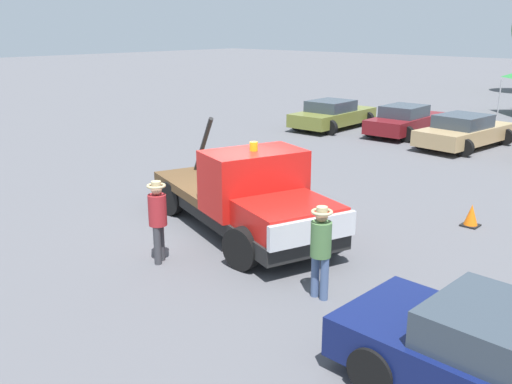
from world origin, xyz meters
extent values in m
plane|color=#545459|center=(0.00, 0.00, 0.00)|extent=(160.00, 160.00, 0.00)
cube|color=black|center=(0.00, 0.00, 0.53)|extent=(6.24, 3.74, 0.35)
cube|color=red|center=(2.02, -0.67, 0.98)|extent=(2.16, 2.30, 0.55)
cube|color=silver|center=(2.86, -0.94, 0.95)|extent=(0.74, 1.92, 0.50)
cube|color=red|center=(0.62, -0.20, 1.39)|extent=(1.93, 2.50, 1.37)
cube|color=brown|center=(-1.40, 0.46, 0.81)|extent=(3.50, 3.02, 0.22)
cylinder|color=black|center=(-2.01, 0.66, 1.70)|extent=(1.17, 0.49, 1.63)
cylinder|color=orange|center=(0.62, -0.20, 2.17)|extent=(0.18, 0.18, 0.20)
cylinder|color=black|center=(2.27, 0.35, 0.44)|extent=(0.88, 0.26, 0.88)
cylinder|color=black|center=(1.62, -1.63, 0.44)|extent=(0.88, 0.26, 0.88)
cylinder|color=black|center=(-1.50, 1.60, 0.44)|extent=(0.88, 0.26, 0.88)
cylinder|color=black|center=(-2.15, -0.39, 0.44)|extent=(0.88, 0.26, 0.88)
cylinder|color=black|center=(5.76, -1.56, 0.34)|extent=(0.68, 0.22, 0.68)
cylinder|color=black|center=(5.70, -3.36, 0.34)|extent=(0.68, 0.22, 0.68)
cylinder|color=#475B84|center=(3.62, -1.59, 0.40)|extent=(0.15, 0.15, 0.81)
cylinder|color=#475B84|center=(3.42, -1.59, 0.40)|extent=(0.15, 0.15, 0.81)
cylinder|color=#4C7542|center=(3.52, -1.59, 1.13)|extent=(0.37, 0.37, 0.64)
sphere|color=#A87A56|center=(3.52, -1.59, 1.56)|extent=(0.22, 0.22, 0.22)
torus|color=tan|center=(3.52, -1.59, 1.63)|extent=(0.38, 0.38, 0.05)
cylinder|color=tan|center=(3.52, -1.59, 1.68)|extent=(0.20, 0.20, 0.10)
cylinder|color=#38383D|center=(0.06, -2.44, 0.41)|extent=(0.15, 0.15, 0.81)
cylinder|color=#38383D|center=(0.17, -2.61, 0.41)|extent=(0.15, 0.15, 0.81)
cylinder|color=maroon|center=(0.11, -2.53, 1.14)|extent=(0.37, 0.37, 0.64)
sphere|color=tan|center=(0.11, -2.53, 1.57)|extent=(0.22, 0.22, 0.22)
torus|color=tan|center=(0.11, -2.53, 1.65)|extent=(0.39, 0.39, 0.06)
cylinder|color=tan|center=(0.11, -2.53, 1.69)|extent=(0.20, 0.20, 0.10)
cube|color=olive|center=(-6.63, 13.16, 0.54)|extent=(2.10, 4.82, 0.60)
cube|color=#333D47|center=(-6.62, 12.92, 1.09)|extent=(1.78, 2.05, 0.50)
cylinder|color=black|center=(-7.60, 14.75, 0.34)|extent=(0.68, 0.22, 0.68)
cylinder|color=black|center=(-5.75, 14.81, 0.34)|extent=(0.68, 0.22, 0.68)
cylinder|color=black|center=(-7.50, 11.51, 0.34)|extent=(0.68, 0.22, 0.68)
cylinder|color=black|center=(-5.65, 11.57, 0.34)|extent=(0.68, 0.22, 0.68)
cube|color=maroon|center=(-3.23, 13.95, 0.54)|extent=(1.91, 4.63, 0.60)
cube|color=#333D47|center=(-3.22, 13.72, 1.09)|extent=(1.62, 1.97, 0.50)
cylinder|color=black|center=(-4.12, 15.48, 0.34)|extent=(0.68, 0.22, 0.68)
cylinder|color=black|center=(-2.43, 15.53, 0.34)|extent=(0.68, 0.22, 0.68)
cylinder|color=black|center=(-4.03, 12.37, 0.34)|extent=(0.68, 0.22, 0.68)
cylinder|color=black|center=(-2.34, 12.42, 0.34)|extent=(0.68, 0.22, 0.68)
cube|color=tan|center=(-0.14, 13.07, 0.54)|extent=(2.36, 4.91, 0.60)
cube|color=#333D47|center=(-0.16, 12.83, 1.09)|extent=(1.86, 2.15, 0.50)
cylinder|color=black|center=(-0.88, 14.76, 0.34)|extent=(0.68, 0.22, 0.68)
cylinder|color=black|center=(0.92, 14.59, 0.34)|extent=(0.68, 0.22, 0.68)
cylinder|color=black|center=(-1.19, 11.55, 0.34)|extent=(0.68, 0.22, 0.68)
cylinder|color=black|center=(0.61, 11.37, 0.34)|extent=(0.68, 0.22, 0.68)
cylinder|color=#9E9EA3|center=(-2.26, 22.35, 0.99)|extent=(0.07, 0.07, 1.97)
cube|color=black|center=(3.95, 4.02, 0.02)|extent=(0.40, 0.40, 0.04)
cone|color=orange|center=(3.95, 4.02, 0.28)|extent=(0.36, 0.36, 0.55)
camera|label=1|loc=(9.02, -9.24, 4.73)|focal=40.00mm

